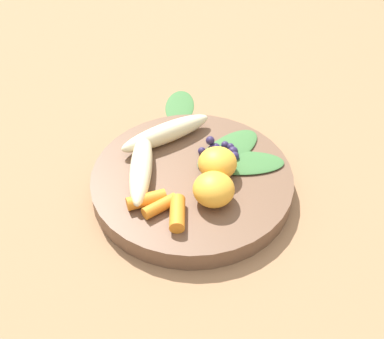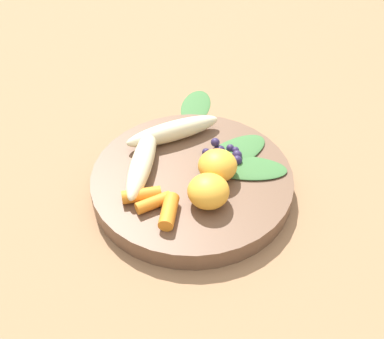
# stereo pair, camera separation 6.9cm
# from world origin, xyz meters

# --- Properties ---
(ground_plane) EXTENTS (2.40, 2.40, 0.00)m
(ground_plane) POSITION_xyz_m (0.00, 0.00, 0.00)
(ground_plane) COLOR #99704C
(bowl) EXTENTS (0.28, 0.28, 0.03)m
(bowl) POSITION_xyz_m (0.00, 0.00, 0.01)
(bowl) COLOR brown
(bowl) RESTS_ON ground_plane
(banana_peeled_left) EXTENTS (0.13, 0.12, 0.03)m
(banana_peeled_left) POSITION_xyz_m (-0.05, -0.05, 0.04)
(banana_peeled_left) COLOR beige
(banana_peeled_left) RESTS_ON bowl
(banana_peeled_right) EXTENTS (0.06, 0.15, 0.03)m
(banana_peeled_right) POSITION_xyz_m (-0.08, 0.02, 0.04)
(banana_peeled_right) COLOR beige
(banana_peeled_right) RESTS_ON bowl
(orange_segment_near) EXTENTS (0.05, 0.05, 0.04)m
(orange_segment_near) POSITION_xyz_m (0.02, 0.03, 0.05)
(orange_segment_near) COLOR #F4A833
(orange_segment_near) RESTS_ON bowl
(orange_segment_far) EXTENTS (0.05, 0.05, 0.04)m
(orange_segment_far) POSITION_xyz_m (0.05, -0.01, 0.05)
(orange_segment_far) COLOR #F4A833
(orange_segment_far) RESTS_ON bowl
(carrot_front) EXTENTS (0.04, 0.05, 0.02)m
(carrot_front) POSITION_xyz_m (0.00, -0.08, 0.04)
(carrot_front) COLOR orange
(carrot_front) RESTS_ON bowl
(carrot_mid_left) EXTENTS (0.02, 0.05, 0.02)m
(carrot_mid_left) POSITION_xyz_m (0.02, -0.07, 0.04)
(carrot_mid_left) COLOR orange
(carrot_mid_left) RESTS_ON bowl
(carrot_mid_right) EXTENTS (0.05, 0.05, 0.02)m
(carrot_mid_right) POSITION_xyz_m (0.05, -0.07, 0.04)
(carrot_mid_right) COLOR orange
(carrot_mid_right) RESTS_ON bowl
(blueberry_pile) EXTENTS (0.05, 0.06, 0.02)m
(blueberry_pile) POSITION_xyz_m (-0.00, 0.06, 0.04)
(blueberry_pile) COLOR #2D234C
(blueberry_pile) RESTS_ON bowl
(kale_leaf_left) EXTENTS (0.12, 0.12, 0.00)m
(kale_leaf_left) POSITION_xyz_m (0.03, 0.07, 0.03)
(kale_leaf_left) COLOR #3D7038
(kale_leaf_left) RESTS_ON bowl
(kale_leaf_right) EXTENTS (0.06, 0.12, 0.00)m
(kale_leaf_right) POSITION_xyz_m (0.00, 0.07, 0.03)
(kale_leaf_right) COLOR #3D7038
(kale_leaf_right) RESTS_ON bowl
(kale_leaf_stray) EXTENTS (0.10, 0.10, 0.01)m
(kale_leaf_stray) POSITION_xyz_m (-0.16, 0.12, 0.00)
(kale_leaf_stray) COLOR #3D7038
(kale_leaf_stray) RESTS_ON ground_plane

